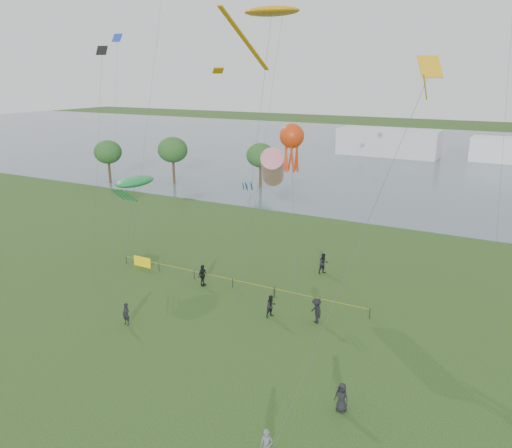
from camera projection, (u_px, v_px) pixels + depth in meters
The scene contains 17 objects.
ground_plane at pixel (169, 410), 27.28m from camera, with size 400.00×400.00×0.00m, color #1E3B12.
lake at pixel (446, 156), 111.59m from camera, with size 400.00×120.00×0.08m, color slate.
pavilion_left at pixel (388, 142), 111.97m from camera, with size 22.00×8.00×6.00m, color silver.
trees at pixel (178, 152), 81.88m from camera, with size 28.55×13.66×7.74m.
fence at pixel (175, 269), 45.58m from camera, with size 24.07×0.07×1.05m.
kite_flyer at pixel (267, 446), 23.39m from camera, with size 0.64×0.42×1.76m, color slate.
spectator_a at pixel (271, 306), 37.58m from camera, with size 0.84×0.65×1.73m, color black.
spectator_b at pixel (316, 311), 36.62m from camera, with size 1.24×0.72×1.93m, color black.
spectator_c at pixel (203, 275), 43.10m from camera, with size 1.13×0.47×1.92m, color black.
spectator_d at pixel (342, 397), 27.00m from camera, with size 0.82×0.54×1.69m, color black.
spectator_f at pixel (126, 314), 36.40m from camera, with size 0.61×0.40×1.68m, color black.
spectator_g at pixel (324, 264), 45.76m from camera, with size 0.94×0.73×1.93m, color black.
kite_stingray at pixel (271, 12), 39.08m from camera, with size 4.69×9.94×22.75m.
kite_windsock at pixel (272, 168), 43.20m from camera, with size 7.71×8.72×11.86m.
kite_creature at pixel (135, 182), 48.08m from camera, with size 3.00×6.80×8.17m.
kite_octopus at pixel (292, 137), 39.91m from camera, with size 5.03×8.57×13.90m.
kite_delta at pixel (421, 91), 25.62m from camera, with size 4.15×13.58×18.58m.
Camera 1 is at (15.18, -18.17, 17.61)m, focal length 35.00 mm.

